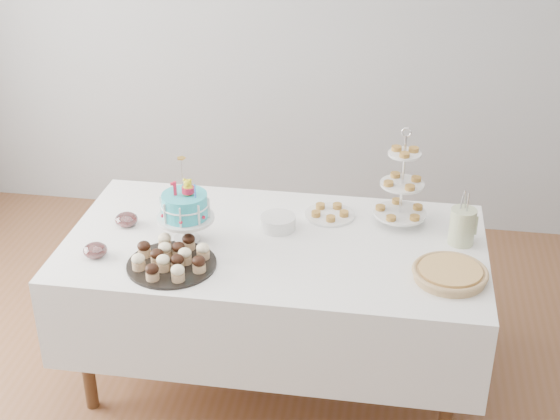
% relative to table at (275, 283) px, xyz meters
% --- Properties ---
extents(floor, '(5.00, 5.00, 0.00)m').
position_rel_table_xyz_m(floor, '(0.00, -0.30, -0.54)').
color(floor, brown).
rests_on(floor, ground).
extents(walls, '(5.04, 4.04, 2.70)m').
position_rel_table_xyz_m(walls, '(0.00, -0.30, 0.81)').
color(walls, '#9B9EA0').
rests_on(walls, floor).
extents(table, '(1.92, 1.02, 0.77)m').
position_rel_table_xyz_m(table, '(0.00, 0.00, 0.00)').
color(table, silver).
rests_on(table, floor).
extents(birthday_cake, '(0.26, 0.26, 0.40)m').
position_rel_table_xyz_m(birthday_cake, '(-0.40, -0.05, 0.34)').
color(birthday_cake, silver).
rests_on(birthday_cake, table).
extents(cupcake_tray, '(0.39, 0.39, 0.09)m').
position_rel_table_xyz_m(cupcake_tray, '(-0.41, -0.28, 0.27)').
color(cupcake_tray, black).
rests_on(cupcake_tray, table).
extents(pie, '(0.32, 0.32, 0.05)m').
position_rel_table_xyz_m(pie, '(0.78, -0.20, 0.26)').
color(pie, tan).
rests_on(pie, table).
extents(tiered_stand, '(0.25, 0.25, 0.49)m').
position_rel_table_xyz_m(tiered_stand, '(0.56, 0.27, 0.43)').
color(tiered_stand, silver).
rests_on(tiered_stand, table).
extents(plate_stack, '(0.17, 0.17, 0.06)m').
position_rel_table_xyz_m(plate_stack, '(-0.00, 0.12, 0.26)').
color(plate_stack, silver).
rests_on(plate_stack, table).
extents(pastry_plate, '(0.24, 0.24, 0.04)m').
position_rel_table_xyz_m(pastry_plate, '(0.22, 0.28, 0.24)').
color(pastry_plate, silver).
rests_on(pastry_plate, table).
extents(jam_bowl_a, '(0.11, 0.11, 0.06)m').
position_rel_table_xyz_m(jam_bowl_a, '(-0.76, -0.26, 0.26)').
color(jam_bowl_a, silver).
rests_on(jam_bowl_a, table).
extents(jam_bowl_b, '(0.11, 0.11, 0.06)m').
position_rel_table_xyz_m(jam_bowl_b, '(-0.72, 0.04, 0.26)').
color(jam_bowl_b, silver).
rests_on(jam_bowl_b, table).
extents(utensil_pitcher, '(0.12, 0.12, 0.26)m').
position_rel_table_xyz_m(utensil_pitcher, '(0.84, 0.12, 0.32)').
color(utensil_pitcher, beige).
rests_on(utensil_pitcher, table).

